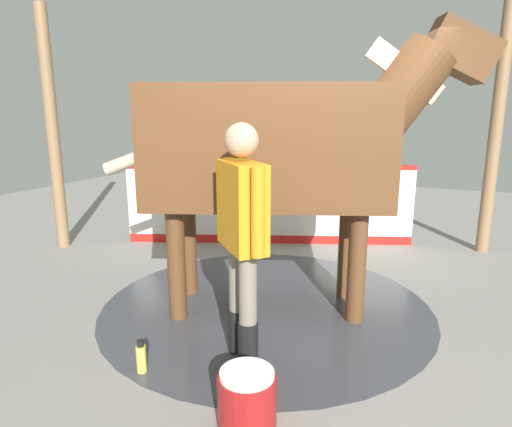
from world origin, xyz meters
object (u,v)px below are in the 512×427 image
(horse, at_px, (279,145))
(wash_bucket, at_px, (247,399))
(bottle_shampoo, at_px, (141,357))
(bottle_spray, at_px, (221,388))
(handler, at_px, (242,228))

(horse, bearing_deg, wash_bucket, -96.48)
(bottle_shampoo, distance_m, bottle_spray, 0.68)
(horse, bearing_deg, bottle_spray, -104.36)
(bottle_spray, bearing_deg, horse, -174.28)
(handler, xyz_separation_m, bottle_spray, (0.52, 0.08, -0.94))
(horse, relative_size, bottle_spray, 16.80)
(handler, relative_size, wash_bucket, 4.88)
(wash_bucket, xyz_separation_m, bottle_shampoo, (-0.22, -0.93, -0.06))
(wash_bucket, relative_size, bottle_spray, 1.84)
(bottle_spray, bearing_deg, wash_bucket, 58.73)
(wash_bucket, bearing_deg, bottle_spray, -121.27)
(horse, xyz_separation_m, bottle_spray, (1.50, 0.15, -1.46))
(horse, distance_m, handler, 1.12)
(bottle_shampoo, bearing_deg, horse, 159.82)
(horse, height_order, bottle_spray, horse)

